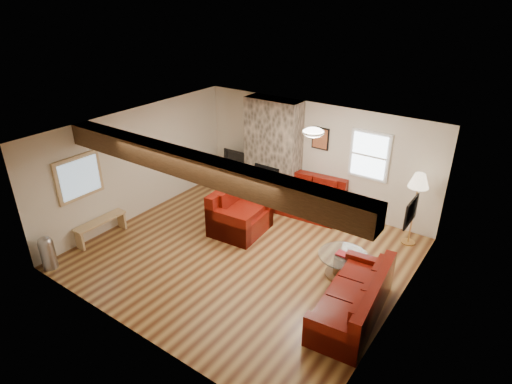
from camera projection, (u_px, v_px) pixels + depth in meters
room at (245, 198)px, 8.09m from camera, size 8.00×8.00×8.00m
oak_beam at (196, 167)px, 6.71m from camera, size 6.00×0.36×0.38m
chimney_breast at (273, 151)px, 10.45m from camera, size 1.40×0.67×2.50m
back_window at (369, 156)px, 9.24m from camera, size 0.90×0.08×1.10m
hatch_window at (79, 177)px, 8.44m from camera, size 0.08×1.00×0.90m
ceiling_dome at (313, 134)px, 7.76m from camera, size 0.40×0.40×0.18m
artwork_back at (320, 138)px, 9.80m from camera, size 0.42×0.06×0.52m
artwork_right at (411, 212)px, 6.55m from camera, size 0.06×0.55×0.42m
sofa_three at (352, 296)px, 6.84m from camera, size 1.04×2.09×0.78m
loveseat at (308, 196)px, 9.99m from camera, size 1.67×1.06×0.85m
armchair_red at (240, 212)px, 9.20m from camera, size 1.11×1.24×0.94m
coffee_table at (342, 265)px, 7.89m from camera, size 0.91×0.91×0.48m
tv_cabinet at (239, 176)px, 11.47m from camera, size 1.03×0.41×0.51m
television at (239, 159)px, 11.25m from camera, size 0.82×0.11×0.47m
floor_lamp at (418, 185)px, 8.38m from camera, size 0.40×0.40×1.58m
pine_bench at (101, 229)px, 9.06m from camera, size 0.27×1.15×0.43m
pedal_bin at (47, 252)px, 8.04m from camera, size 0.34×0.34×0.69m
coal_bucket at (283, 203)px, 10.28m from camera, size 0.33×0.33×0.31m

